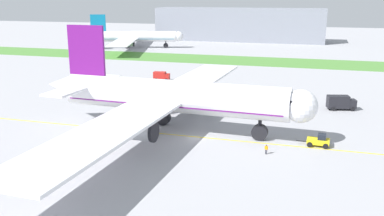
# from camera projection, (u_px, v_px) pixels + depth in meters

# --- Properties ---
(ground_plane) EXTENTS (600.00, 600.00, 0.00)m
(ground_plane) POSITION_uv_depth(u_px,v_px,m) (196.00, 139.00, 76.80)
(ground_plane) COLOR #9E9EA3
(ground_plane) RESTS_ON ground
(apron_taxi_line) EXTENTS (280.00, 0.36, 0.01)m
(apron_taxi_line) POSITION_uv_depth(u_px,v_px,m) (197.00, 137.00, 77.78)
(apron_taxi_line) COLOR yellow
(apron_taxi_line) RESTS_ON ground
(grass_median_strip) EXTENTS (320.00, 24.00, 0.10)m
(grass_median_strip) POSITION_uv_depth(u_px,v_px,m) (266.00, 62.00, 166.48)
(grass_median_strip) COLOR #4C8438
(grass_median_strip) RESTS_ON ground
(airliner_foreground) EXTENTS (53.24, 83.19, 19.26)m
(airliner_foreground) POSITION_uv_depth(u_px,v_px,m) (170.00, 97.00, 79.88)
(airliner_foreground) COLOR white
(airliner_foreground) RESTS_ON ground
(pushback_tug) EXTENTS (5.51, 2.50, 2.19)m
(pushback_tug) POSITION_uv_depth(u_px,v_px,m) (319.00, 141.00, 72.80)
(pushback_tug) COLOR yellow
(pushback_tug) RESTS_ON ground
(ground_crew_wingwalker_port) EXTENTS (0.55, 0.31, 1.60)m
(ground_crew_wingwalker_port) POSITION_uv_depth(u_px,v_px,m) (266.00, 148.00, 69.16)
(ground_crew_wingwalker_port) COLOR black
(ground_crew_wingwalker_port) RESTS_ON ground
(service_truck_fuel_bowser) EXTENTS (4.96, 2.77, 2.70)m
(service_truck_fuel_bowser) POSITION_uv_depth(u_px,v_px,m) (161.00, 76.00, 128.78)
(service_truck_fuel_bowser) COLOR #B21E19
(service_truck_fuel_bowser) RESTS_ON ground
(service_truck_catering_van) EXTENTS (6.56, 3.83, 3.21)m
(service_truck_catering_van) POSITION_uv_depth(u_px,v_px,m) (341.00, 102.00, 95.94)
(service_truck_catering_van) COLOR black
(service_truck_catering_van) RESTS_ON ground
(parked_airliner_far_left) EXTENTS (47.86, 77.25, 15.96)m
(parked_airliner_far_left) POSITION_uv_depth(u_px,v_px,m) (132.00, 37.00, 209.04)
(parked_airliner_far_left) COLOR white
(parked_airliner_far_left) RESTS_ON ground
(terminal_building) EXTENTS (93.45, 20.00, 18.00)m
(terminal_building) POSITION_uv_depth(u_px,v_px,m) (239.00, 24.00, 241.91)
(terminal_building) COLOR gray
(terminal_building) RESTS_ON ground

